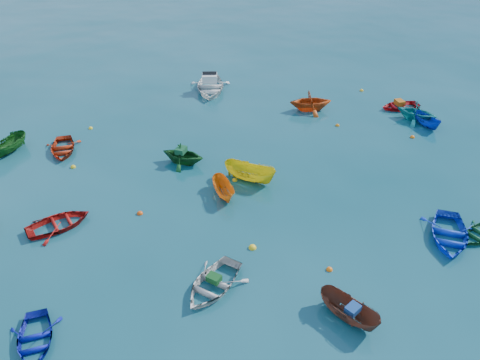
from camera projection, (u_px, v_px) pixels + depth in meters
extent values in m
plane|color=#0A414A|center=(266.00, 241.00, 23.06)|extent=(160.00, 160.00, 0.00)
imported|color=#0D18A6|center=(36.00, 343.00, 18.16)|extent=(2.13, 2.91, 0.59)
imported|color=beige|center=(213.00, 288.00, 20.52)|extent=(4.09, 4.06, 0.70)
imported|color=brown|center=(348.00, 318.00, 19.14)|extent=(2.27, 2.97, 1.09)
imported|color=blue|center=(448.00, 238.00, 23.23)|extent=(4.21, 4.54, 0.77)
imported|color=yellow|center=(250.00, 181.00, 27.51)|extent=(3.25, 3.03, 1.25)
imported|color=#125029|center=(479.00, 236.00, 23.38)|extent=(3.04, 2.63, 0.53)
imported|color=teal|center=(415.00, 120.00, 34.07)|extent=(3.68, 3.72, 1.48)
imported|color=#A6110D|center=(60.00, 227.00, 23.99)|extent=(3.74, 3.16, 0.66)
imported|color=orange|center=(224.00, 195.00, 26.28)|extent=(1.10, 2.59, 0.98)
imported|color=#11491B|center=(184.00, 163.00, 29.16)|extent=(3.52, 3.42, 1.41)
imported|color=red|center=(399.00, 108.00, 35.71)|extent=(3.02, 2.18, 0.62)
imported|color=#0D2FAA|center=(425.00, 126.00, 33.29)|extent=(1.31, 2.56, 0.95)
imported|color=#B42B0F|center=(63.00, 151.00, 30.33)|extent=(2.29, 3.19, 0.66)
imported|color=#BE4411|center=(310.00, 110.00, 35.46)|extent=(3.53, 3.17, 1.64)
imported|color=#135115|center=(10.00, 153.00, 30.16)|extent=(2.75, 3.07, 1.17)
imported|color=white|center=(210.00, 91.00, 38.46)|extent=(4.30, 5.30, 1.57)
cube|color=#134C1C|center=(214.00, 278.00, 20.32)|extent=(0.73, 0.74, 0.29)
cube|color=navy|center=(353.00, 309.00, 18.66)|extent=(0.74, 0.68, 0.29)
cube|color=#134F2B|center=(181.00, 150.00, 28.70)|extent=(0.86, 0.90, 0.35)
cube|color=#B35812|center=(399.00, 102.00, 35.42)|extent=(0.58, 0.75, 0.36)
sphere|color=yellow|center=(252.00, 248.00, 22.65)|extent=(0.38, 0.38, 0.38)
sphere|color=orange|center=(329.00, 270.00, 21.43)|extent=(0.30, 0.30, 0.30)
sphere|color=gold|center=(73.00, 167.00, 28.71)|extent=(0.33, 0.33, 0.33)
sphere|color=#DE470C|center=(140.00, 214.00, 24.88)|extent=(0.32, 0.32, 0.32)
sphere|color=yellow|center=(235.00, 180.00, 27.51)|extent=(0.30, 0.30, 0.30)
sphere|color=orange|center=(412.00, 137.00, 31.87)|extent=(0.32, 0.32, 0.32)
sphere|color=yellow|center=(91.00, 129.00, 32.95)|extent=(0.29, 0.29, 0.29)
sphere|color=orange|center=(337.00, 126.00, 33.30)|extent=(0.30, 0.30, 0.30)
sphere|color=gold|center=(362.00, 91.00, 38.47)|extent=(0.32, 0.32, 0.32)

